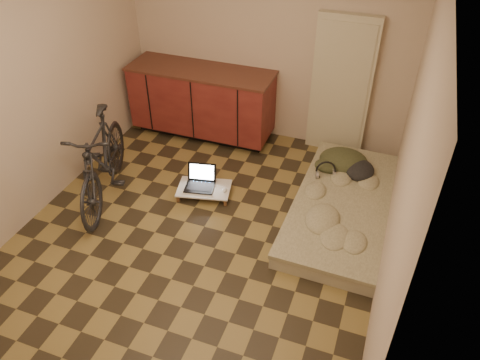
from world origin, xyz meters
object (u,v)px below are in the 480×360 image
(bicycle, at_px, (101,156))
(futon, at_px, (344,207))
(laptop, at_px, (201,181))
(lap_desk, at_px, (204,189))

(bicycle, bearing_deg, futon, -5.22)
(futon, bearing_deg, laptop, -172.23)
(bicycle, xyz_separation_m, futon, (2.50, 0.59, -0.44))
(bicycle, relative_size, futon, 0.79)
(bicycle, bearing_deg, lap_desk, 2.48)
(bicycle, bearing_deg, laptop, 5.27)
(futon, bearing_deg, bicycle, -165.45)
(futon, relative_size, lap_desk, 3.24)
(futon, xyz_separation_m, laptop, (-1.57, -0.18, 0.05))
(lap_desk, bearing_deg, bicycle, -171.74)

